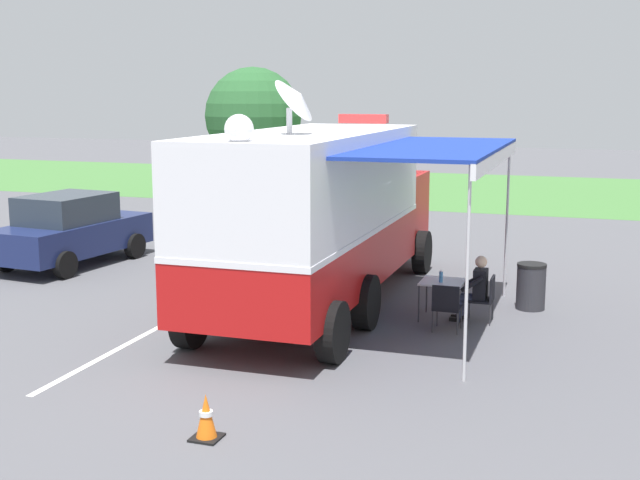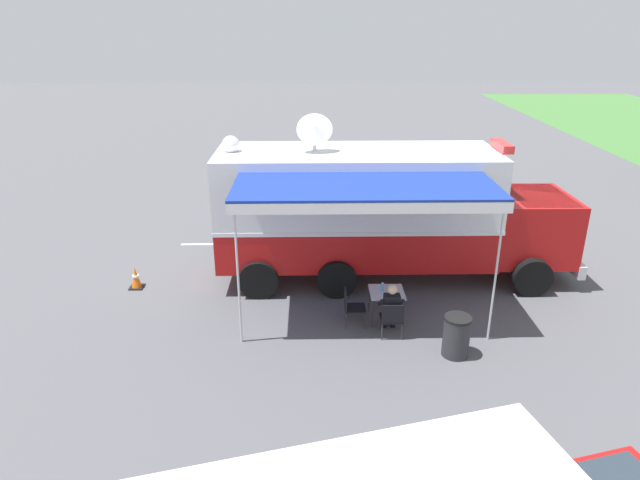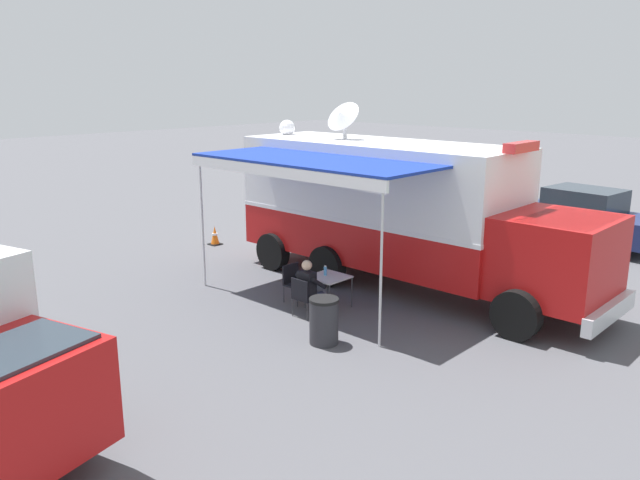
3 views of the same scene
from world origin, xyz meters
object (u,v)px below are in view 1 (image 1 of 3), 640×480
at_px(trash_bin, 531,286).
at_px(car_behind_truck, 70,230).
at_px(folding_chair_beside_table, 446,304).
at_px(traffic_cone, 206,417).
at_px(seated_responder, 475,287).
at_px(water_bottle, 441,277).
at_px(folding_chair_at_table, 485,295).
at_px(folding_table, 443,284).
at_px(command_truck, 324,210).

distance_m(trash_bin, car_behind_truck, 11.11).
distance_m(folding_chair_beside_table, car_behind_truck, 10.20).
relative_size(trash_bin, traffic_cone, 1.57).
bearing_deg(car_behind_truck, folding_chair_beside_table, -15.85).
xyz_separation_m(seated_responder, trash_bin, (0.90, 1.27, -0.20)).
height_order(seated_responder, traffic_cone, seated_responder).
relative_size(folding_chair_beside_table, trash_bin, 0.96).
bearing_deg(traffic_cone, folding_chair_beside_table, 70.71).
relative_size(seated_responder, car_behind_truck, 0.29).
relative_size(folding_chair_beside_table, traffic_cone, 1.50).
xyz_separation_m(water_bottle, folding_chair_at_table, (0.81, 0.13, -0.32)).
distance_m(folding_table, water_bottle, 0.19).
xyz_separation_m(trash_bin, car_behind_truck, (-11.08, 0.65, 0.42)).
bearing_deg(car_behind_truck, command_truck, -13.94).
distance_m(command_truck, water_bottle, 2.64).
xyz_separation_m(water_bottle, trash_bin, (1.52, 1.40, -0.38)).
bearing_deg(seated_responder, trash_bin, 54.56).
bearing_deg(water_bottle, car_behind_truck, 167.94).
bearing_deg(command_truck, seated_responder, -2.48).
height_order(folding_chair_beside_table, car_behind_truck, car_behind_truck).
distance_m(folding_chair_at_table, seated_responder, 0.23).
relative_size(water_bottle, seated_responder, 0.18).
bearing_deg(folding_chair_beside_table, traffic_cone, -109.29).
height_order(folding_table, water_bottle, water_bottle).
xyz_separation_m(folding_chair_beside_table, seated_responder, (0.38, 0.87, 0.14)).
bearing_deg(water_bottle, folding_table, 83.21).
bearing_deg(seated_responder, folding_chair_beside_table, -113.28).
bearing_deg(folding_chair_beside_table, water_bottle, 108.51).
bearing_deg(folding_chair_at_table, folding_table, -178.27).
bearing_deg(water_bottle, folding_chair_beside_table, -71.49).
xyz_separation_m(folding_table, seated_responder, (0.61, 0.02, -0.02)).
height_order(command_truck, water_bottle, command_truck).
height_order(folding_chair_beside_table, traffic_cone, folding_chair_beside_table).
bearing_deg(folding_chair_at_table, command_truck, 177.70).
relative_size(water_bottle, folding_chair_at_table, 0.26).
distance_m(water_bottle, car_behind_truck, 9.78).
relative_size(water_bottle, traffic_cone, 0.39).
bearing_deg(folding_table, folding_chair_at_table, 1.73).
relative_size(folding_chair_at_table, traffic_cone, 1.50).
height_order(command_truck, trash_bin, command_truck).
height_order(command_truck, traffic_cone, command_truck).
distance_m(command_truck, folding_table, 2.72).
bearing_deg(trash_bin, folding_chair_beside_table, -120.83).
bearing_deg(folding_chair_beside_table, car_behind_truck, 164.15).
bearing_deg(traffic_cone, water_bottle, 74.93).
bearing_deg(command_truck, folding_chair_beside_table, -20.86).
relative_size(command_truck, seated_responder, 7.61).
height_order(water_bottle, trash_bin, water_bottle).
bearing_deg(water_bottle, trash_bin, 42.48).
relative_size(folding_chair_at_table, folding_chair_beside_table, 1.00).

